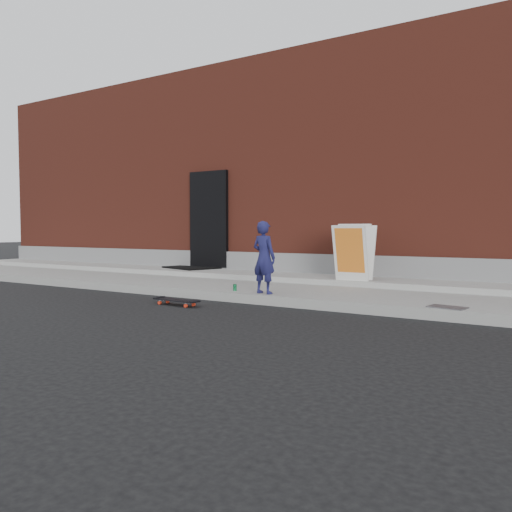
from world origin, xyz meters
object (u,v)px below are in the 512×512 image
Objects in this scene: child at (264,257)px; pizza_sign at (354,252)px; skateboard at (176,301)px; soda_can at (235,287)px.

child is 1.13× the size of pizza_sign.
skateboard is at bearing -124.48° from pizza_sign.
soda_can reaches higher than skateboard.
skateboard is at bearing 50.39° from child.
soda_can is (-1.41, -1.71, -0.55)m from pizza_sign.
pizza_sign is at bearing 50.59° from soda_can.
soda_can is at bearing 2.95° from child.
skateboard is 0.79× the size of pizza_sign.
child is at bearing 41.40° from skateboard.
child is 1.43× the size of skateboard.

